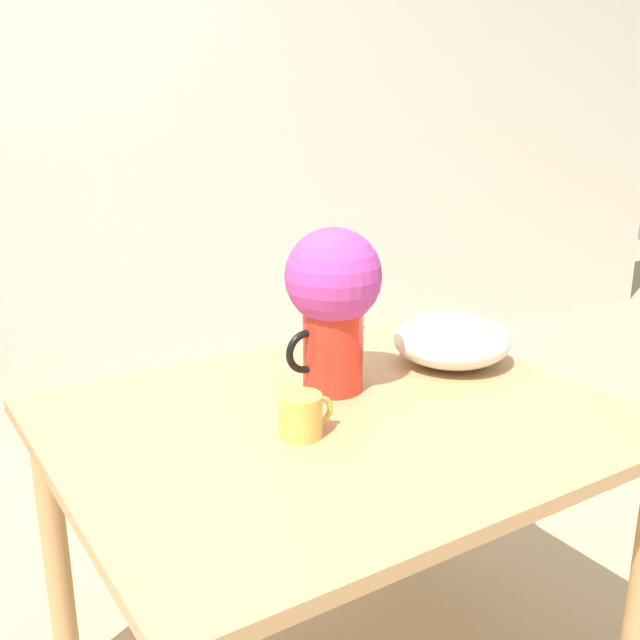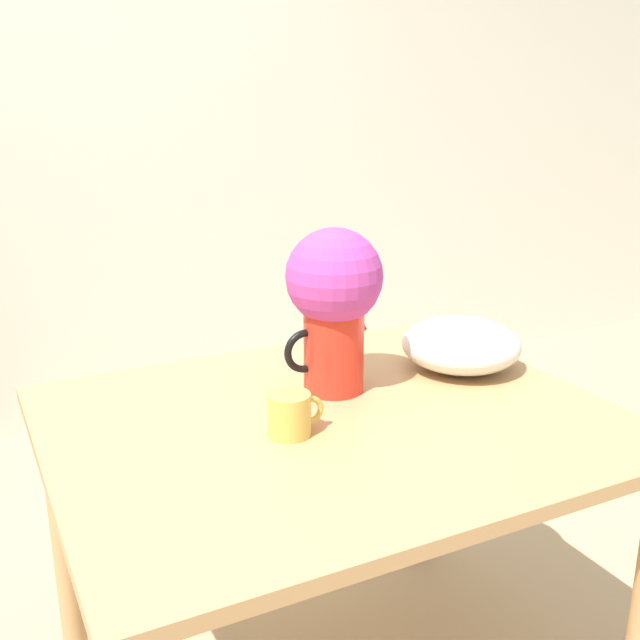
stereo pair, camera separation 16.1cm
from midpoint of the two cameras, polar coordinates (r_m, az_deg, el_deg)
name	(u,v)px [view 2 (the right image)]	position (r m, az deg, el deg)	size (l,w,h in m)	color
wall_back	(58,120)	(3.22, -17.96, 14.30)	(8.00, 0.05, 2.60)	silver
table	(333,461)	(1.63, 3.84, -10.77)	(1.16, 0.95, 0.76)	tan
flower_vase	(334,296)	(1.65, 3.87, 1.78)	(0.23, 0.22, 0.37)	red
coffee_mug	(290,414)	(1.48, 0.85, -7.26)	(0.12, 0.09, 0.09)	gold
white_bowl	(461,344)	(1.87, 13.13, -1.87)	(0.29, 0.29, 0.12)	silver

